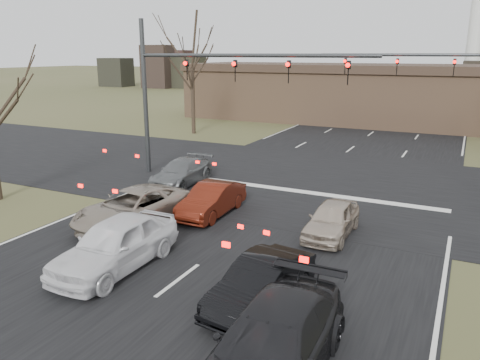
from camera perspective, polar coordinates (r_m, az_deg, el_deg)
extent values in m
plane|color=#464A27|center=(11.80, -15.99, -17.75)|extent=(360.00, 360.00, 0.00)
cube|color=black|center=(67.80, 20.38, 8.97)|extent=(14.00, 300.00, 0.02)
cube|color=black|center=(24.05, 8.38, -0.11)|extent=(200.00, 14.00, 0.02)
cube|color=#8C674B|center=(45.60, 20.05, 9.28)|extent=(42.00, 10.00, 4.60)
cube|color=#38281E|center=(45.44, 20.36, 12.60)|extent=(42.40, 10.40, 0.70)
cylinder|color=silver|center=(127.60, 27.10, 18.47)|extent=(3.20, 3.20, 34.00)
cylinder|color=#383A3D|center=(25.50, -11.49, 9.73)|extent=(0.24, 0.24, 8.00)
cylinder|color=#383A3D|center=(22.26, 1.02, 14.94)|extent=(12.00, 0.18, 0.18)
imported|color=black|center=(23.88, -6.45, 13.19)|extent=(0.16, 0.20, 1.00)
imported|color=black|center=(22.56, -0.56, 13.17)|extent=(0.16, 0.20, 1.00)
imported|color=black|center=(21.50, 5.97, 12.99)|extent=(0.16, 0.20, 1.00)
imported|color=black|center=(20.73, 13.06, 12.61)|extent=(0.16, 0.20, 1.00)
cylinder|color=#383A3D|center=(30.35, 20.22, 14.12)|extent=(11.00, 0.18, 0.18)
imported|color=black|center=(30.18, 24.63, 12.35)|extent=(0.16, 0.20, 1.00)
imported|color=black|center=(30.46, 18.60, 12.94)|extent=(0.16, 0.20, 1.00)
imported|color=black|center=(31.05, 12.71, 13.38)|extent=(0.16, 0.20, 1.00)
cylinder|color=black|center=(38.02, -5.76, 9.57)|extent=(0.32, 0.32, 5.23)
imported|color=gray|center=(18.08, -12.83, -3.30)|extent=(2.90, 5.18, 1.37)
imported|color=white|center=(14.62, -14.93, -7.54)|extent=(1.87, 4.60, 1.56)
imported|color=black|center=(12.25, 2.61, -12.42)|extent=(1.80, 3.96, 1.26)
imported|color=black|center=(9.78, 3.96, -19.56)|extent=(2.12, 5.12, 1.48)
imported|color=slate|center=(23.28, -7.16, 0.94)|extent=(1.88, 4.29, 1.23)
imported|color=#52170B|center=(18.78, -3.48, -2.40)|extent=(1.41, 3.87, 1.27)
imported|color=#BCAB98|center=(16.96, 11.13, -4.72)|extent=(1.44, 3.57, 1.22)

